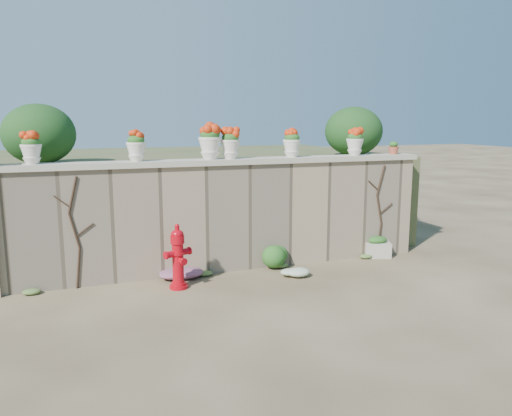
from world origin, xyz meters
name	(u,v)px	position (x,y,z in m)	size (l,w,h in m)	color
ground	(259,300)	(0.00, 0.00, 0.00)	(80.00, 80.00, 0.00)	#4A3A25
stone_wall	(226,217)	(0.00, 1.80, 1.00)	(8.00, 0.40, 2.00)	#8E795F
wall_cap	(225,162)	(0.00, 1.80, 2.05)	(8.10, 0.52, 0.10)	#BAB29D
raised_fill	(189,194)	(0.00, 5.00, 1.00)	(9.00, 6.00, 2.00)	#384C23
back_shrub_left	(39,134)	(-3.20, 3.00, 2.55)	(1.30, 1.30, 1.10)	#143814
back_shrub_right	(354,131)	(3.40, 3.00, 2.55)	(1.30, 1.30, 1.10)	#143814
vine_left	(75,231)	(-2.67, 1.58, 0.99)	(0.60, 0.04, 1.91)	black
vine_right	(380,209)	(3.23, 1.58, 0.99)	(0.60, 0.04, 1.91)	black
fire_hydrant	(178,256)	(-1.08, 1.01, 0.56)	(0.48, 0.34, 1.10)	#B40612
planter_box	(377,247)	(3.18, 1.53, 0.20)	(0.60, 0.47, 0.44)	#BAB29D
green_shrub	(276,254)	(0.90, 1.51, 0.28)	(0.58, 0.52, 0.55)	#1E5119
magenta_clump	(180,273)	(-0.96, 1.49, 0.12)	(0.87, 0.58, 0.23)	#AC2292
white_flowers	(294,272)	(0.99, 0.89, 0.10)	(0.57, 0.46, 0.20)	white
urn_pot_0	(31,148)	(-3.26, 1.80, 2.36)	(0.33, 0.33, 0.52)	silver
urn_pot_1	(136,146)	(-1.60, 1.80, 2.36)	(0.34, 0.34, 0.53)	silver
urn_pot_2	(210,142)	(-0.29, 1.80, 2.42)	(0.41, 0.41, 0.65)	silver
urn_pot_3	(230,144)	(0.10, 1.80, 2.38)	(0.36, 0.36, 0.56)	silver
urn_pot_4	(292,143)	(1.33, 1.80, 2.37)	(0.34, 0.34, 0.54)	silver
urn_pot_5	(355,142)	(2.72, 1.80, 2.37)	(0.34, 0.34, 0.54)	silver
terracotta_pot	(393,149)	(3.65, 1.80, 2.22)	(0.22, 0.22, 0.26)	#A74A33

